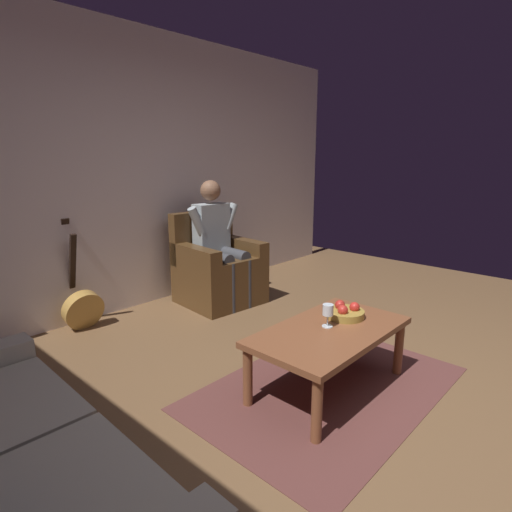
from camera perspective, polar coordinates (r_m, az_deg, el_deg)
name	(u,v)px	position (r m, az deg, el deg)	size (l,w,h in m)	color
ground_plane	(425,412)	(2.88, 22.05, -19.10)	(6.99, 6.99, 0.00)	brown
wall_back	(139,172)	(4.37, -15.66, 10.97)	(6.01, 0.06, 2.70)	silver
rug	(327,387)	(2.96, 9.67, -17.19)	(1.80, 1.21, 0.01)	brown
armchair	(218,271)	(4.40, -5.25, -2.02)	(0.81, 0.78, 0.93)	#4F341B
person_seated	(219,239)	(4.29, -5.09, 2.33)	(0.63, 0.61, 1.26)	#99A4A7
coffee_table	(329,337)	(2.79, 9.97, -10.78)	(1.10, 0.62, 0.42)	brown
guitar	(82,305)	(4.03, -22.57, -6.21)	(0.35, 0.33, 0.99)	#B7883F
wine_glass_near	(328,312)	(2.76, 9.76, -7.46)	(0.07, 0.07, 0.15)	silver
fruit_bowl	(345,312)	(2.96, 12.04, -7.49)	(0.26, 0.26, 0.11)	olive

